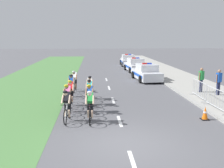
# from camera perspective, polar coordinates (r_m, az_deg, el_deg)

# --- Properties ---
(ground_plane) EXTENTS (160.00, 160.00, 0.00)m
(ground_plane) POSITION_cam_1_polar(r_m,az_deg,el_deg) (9.74, 3.30, -13.01)
(ground_plane) COLOR #56565B
(sidewalk_slab) EXTENTS (4.28, 60.00, 0.12)m
(sidewalk_slab) POSITION_cam_1_polar(r_m,az_deg,el_deg) (24.51, 14.87, 1.06)
(sidewalk_slab) COLOR #A3A099
(sidewalk_slab) RESTS_ON ground
(kerb_edge) EXTENTS (0.16, 60.00, 0.13)m
(kerb_edge) POSITION_cam_1_polar(r_m,az_deg,el_deg) (23.92, 10.20, 1.03)
(kerb_edge) COLOR #9E9E99
(kerb_edge) RESTS_ON ground
(grass_verge) EXTENTS (7.00, 60.00, 0.01)m
(grass_verge) POSITION_cam_1_polar(r_m,az_deg,el_deg) (23.78, -16.91, 0.54)
(grass_verge) COLOR #4C7F42
(grass_verge) RESTS_ON ground
(lane_markings_centre) EXTENTS (0.14, 17.60, 0.01)m
(lane_markings_centre) POSITION_cam_1_polar(r_m,az_deg,el_deg) (15.96, 0.24, -3.64)
(lane_markings_centre) COLOR white
(lane_markings_centre) RESTS_ON ground
(cyclist_lead) EXTENTS (0.44, 1.72, 1.56)m
(cyclist_lead) POSITION_cam_1_polar(r_m,az_deg,el_deg) (12.06, -9.94, -4.58)
(cyclist_lead) COLOR black
(cyclist_lead) RESTS_ON ground
(cyclist_second) EXTENTS (0.42, 1.72, 1.56)m
(cyclist_second) POSITION_cam_1_polar(r_m,az_deg,el_deg) (11.83, -4.87, -4.75)
(cyclist_second) COLOR black
(cyclist_second) RESTS_ON ground
(cyclist_third) EXTENTS (0.44, 1.72, 1.56)m
(cyclist_third) POSITION_cam_1_polar(r_m,az_deg,el_deg) (13.51, -9.78, -2.96)
(cyclist_third) COLOR black
(cyclist_third) RESTS_ON ground
(cyclist_fourth) EXTENTS (0.43, 1.72, 1.56)m
(cyclist_fourth) POSITION_cam_1_polar(r_m,az_deg,el_deg) (13.38, -4.97, -2.98)
(cyclist_fourth) COLOR black
(cyclist_fourth) RESTS_ON ground
(cyclist_fifth) EXTENTS (0.42, 1.72, 1.56)m
(cyclist_fifth) POSITION_cam_1_polar(r_m,az_deg,el_deg) (14.76, -9.13, -1.82)
(cyclist_fifth) COLOR black
(cyclist_fifth) RESTS_ON ground
(cyclist_sixth) EXTENTS (0.42, 1.72, 1.56)m
(cyclist_sixth) POSITION_cam_1_polar(r_m,az_deg,el_deg) (14.85, -4.98, -1.64)
(cyclist_sixth) COLOR black
(cyclist_sixth) RESTS_ON ground
(cyclist_seventh) EXTENTS (0.45, 1.72, 1.56)m
(cyclist_seventh) POSITION_cam_1_polar(r_m,az_deg,el_deg) (16.96, -8.99, -0.24)
(cyclist_seventh) COLOR black
(cyclist_seventh) RESTS_ON ground
(cyclist_eighth) EXTENTS (0.42, 1.72, 1.56)m
(cyclist_eighth) POSITION_cam_1_polar(r_m,az_deg,el_deg) (16.17, -4.92, -0.66)
(cyclist_eighth) COLOR black
(cyclist_eighth) RESTS_ON ground
(cyclist_ninth) EXTENTS (0.44, 1.72, 1.56)m
(cyclist_ninth) POSITION_cam_1_polar(r_m,az_deg,el_deg) (18.65, -8.28, 0.74)
(cyclist_ninth) COLOR black
(cyclist_ninth) RESTS_ON ground
(police_car_nearest) EXTENTS (2.25, 4.52, 1.59)m
(police_car_nearest) POSITION_cam_1_polar(r_m,az_deg,el_deg) (23.53, 7.61, 2.46)
(police_car_nearest) COLOR silver
(police_car_nearest) RESTS_ON ground
(police_car_second) EXTENTS (2.22, 4.51, 1.59)m
(police_car_second) POSITION_cam_1_polar(r_m,az_deg,el_deg) (29.60, 5.17, 4.11)
(police_car_second) COLOR white
(police_car_second) RESTS_ON ground
(police_car_third) EXTENTS (2.08, 4.44, 1.59)m
(police_car_third) POSITION_cam_1_polar(r_m,az_deg,el_deg) (35.75, 3.55, 5.19)
(police_car_third) COLOR white
(police_car_third) RESTS_ON ground
(crowd_barrier_middle) EXTENTS (0.54, 2.32, 1.07)m
(crowd_barrier_middle) POSITION_cam_1_polar(r_m,az_deg,el_deg) (14.60, 22.10, -3.15)
(crowd_barrier_middle) COLOR #B7BABF
(crowd_barrier_middle) RESTS_ON sidewalk_slab
(crowd_barrier_rear) EXTENTS (0.62, 2.32, 1.07)m
(crowd_barrier_rear) POSITION_cam_1_polar(r_m,az_deg,el_deg) (16.87, 18.70, -1.20)
(crowd_barrier_rear) COLOR #B7BABF
(crowd_barrier_rear) RESTS_ON sidewalk_slab
(traffic_cone_near) EXTENTS (0.36, 0.36, 0.64)m
(traffic_cone_near) POSITION_cam_1_polar(r_m,az_deg,el_deg) (13.02, 19.87, -6.11)
(traffic_cone_near) COLOR black
(traffic_cone_near) RESTS_ON ground
(spectator_closest) EXTENTS (0.48, 0.38, 1.68)m
(spectator_closest) POSITION_cam_1_polar(r_m,az_deg,el_deg) (18.72, 19.11, 1.23)
(spectator_closest) COLOR #23284C
(spectator_closest) RESTS_ON sidewalk_slab
(spectator_middle) EXTENTS (0.50, 0.36, 1.68)m
(spectator_middle) POSITION_cam_1_polar(r_m,az_deg,el_deg) (18.17, 22.51, 0.75)
(spectator_middle) COLOR #23284C
(spectator_middle) RESTS_ON sidewalk_slab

